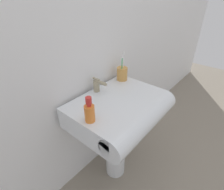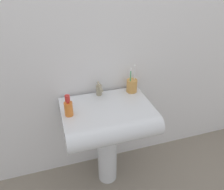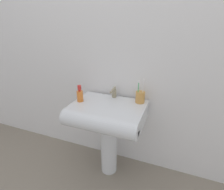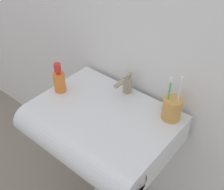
{
  "view_description": "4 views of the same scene",
  "coord_description": "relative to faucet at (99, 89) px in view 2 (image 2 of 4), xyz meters",
  "views": [
    {
      "loc": [
        -0.74,
        -0.58,
        1.34
      ],
      "look_at": [
        -0.03,
        0.01,
        0.77
      ],
      "focal_mm": 28.0,
      "sensor_mm": 36.0,
      "label": 1
    },
    {
      "loc": [
        -0.33,
        -1.21,
        1.58
      ],
      "look_at": [
        0.03,
        -0.02,
        0.83
      ],
      "focal_mm": 35.0,
      "sensor_mm": 36.0,
      "label": 2
    },
    {
      "loc": [
        0.51,
        -1.24,
        1.38
      ],
      "look_at": [
        0.03,
        0.0,
        0.82
      ],
      "focal_mm": 28.0,
      "sensor_mm": 36.0,
      "label": 3
    },
    {
      "loc": [
        0.61,
        -0.69,
        1.54
      ],
      "look_at": [
        0.01,
        0.03,
        0.81
      ],
      "focal_mm": 45.0,
      "sensor_mm": 36.0,
      "label": 4
    }
  ],
  "objects": [
    {
      "name": "ground_plane",
      "position": [
        0.01,
        -0.16,
        -0.78
      ],
      "size": [
        6.0,
        6.0,
        0.0
      ],
      "primitive_type": "plane",
      "color": "gray",
      "rests_on": "ground"
    },
    {
      "name": "wall_back",
      "position": [
        0.01,
        0.09,
        0.42
      ],
      "size": [
        5.0,
        0.05,
        2.4
      ],
      "primitive_type": "cube",
      "color": "white",
      "rests_on": "ground"
    },
    {
      "name": "sink_pedestal",
      "position": [
        0.01,
        -0.16,
        -0.49
      ],
      "size": [
        0.15,
        0.15,
        0.59
      ],
      "primitive_type": "cylinder",
      "color": "white",
      "rests_on": "ground"
    },
    {
      "name": "sink_basin",
      "position": [
        0.01,
        -0.21,
        -0.12
      ],
      "size": [
        0.62,
        0.48,
        0.14
      ],
      "color": "white",
      "rests_on": "sink_pedestal"
    },
    {
      "name": "faucet",
      "position": [
        0.0,
        0.0,
        0.0
      ],
      "size": [
        0.04,
        0.12,
        0.1
      ],
      "color": "tan",
      "rests_on": "sink_basin"
    },
    {
      "name": "toothbrush_cup",
      "position": [
        0.25,
        -0.02,
        0.0
      ],
      "size": [
        0.08,
        0.08,
        0.21
      ],
      "color": "#D19347",
      "rests_on": "sink_basin"
    },
    {
      "name": "soap_bottle",
      "position": [
        -0.25,
        -0.18,
        0.01
      ],
      "size": [
        0.06,
        0.06,
        0.15
      ],
      "color": "orange",
      "rests_on": "sink_basin"
    }
  ]
}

